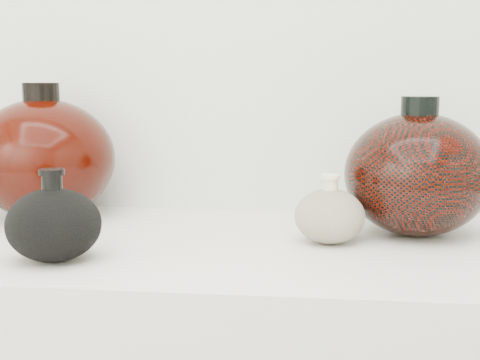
# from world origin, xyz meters

# --- Properties ---
(black_gourd_vase) EXTENTS (0.15, 0.15, 0.12)m
(black_gourd_vase) POSITION_xyz_m (-0.22, 0.82, 0.95)
(black_gourd_vase) COLOR black
(black_gourd_vase) RESTS_ON display_counter
(cream_gourd_vase) EXTENTS (0.14, 0.14, 0.10)m
(cream_gourd_vase) POSITION_xyz_m (0.15, 0.96, 0.94)
(cream_gourd_vase) COLOR #C2AB96
(cream_gourd_vase) RESTS_ON display_counter
(left_round_pot) EXTENTS (0.31, 0.31, 0.24)m
(left_round_pot) POSITION_xyz_m (-0.35, 1.09, 1.01)
(left_round_pot) COLOR black
(left_round_pot) RESTS_ON display_counter
(right_round_pot) EXTENTS (0.30, 0.30, 0.22)m
(right_round_pot) POSITION_xyz_m (0.28, 1.03, 1.00)
(right_round_pot) COLOR black
(right_round_pot) RESTS_ON display_counter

